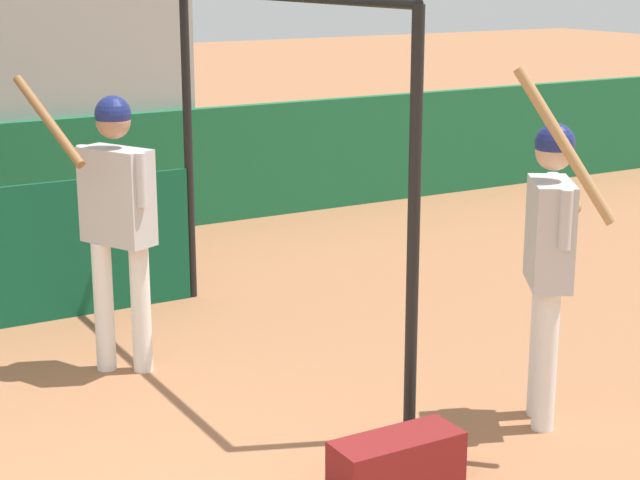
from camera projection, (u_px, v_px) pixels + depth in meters
batting_cage at (14, 199)px, 7.21m from camera, size 3.16×3.19×2.48m
player_batter at (116, 206)px, 6.90m from camera, size 0.71×0.78×1.96m
player_waiting at (550, 245)px, 6.09m from camera, size 0.62×0.83×2.13m
equipment_bag at (397, 462)px, 5.55m from camera, size 0.70×0.28×0.28m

